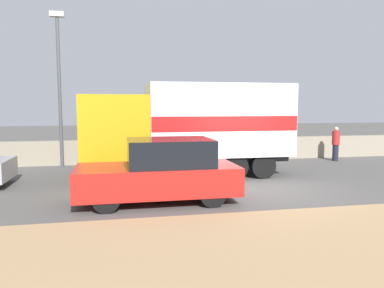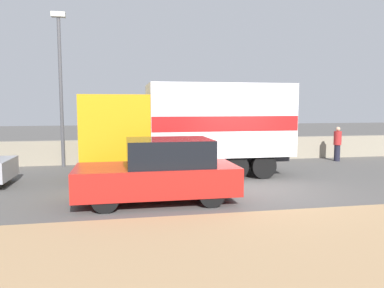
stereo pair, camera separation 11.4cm
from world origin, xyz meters
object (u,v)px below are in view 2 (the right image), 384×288
Objects in this scene: box_truck at (193,125)px; pedestrian at (337,143)px; street_lamp at (60,78)px; car_hatchback at (160,171)px.

box_truck is 7.71m from pedestrian.
street_lamp reaches higher than car_hatchback.
box_truck reaches higher than car_hatchback.
pedestrian is at bearing -146.56° from car_hatchback.
street_lamp is at bearing -30.85° from box_truck.
box_truck is 4.66× the size of pedestrian.
car_hatchback is (-1.58, -3.57, -1.05)m from box_truck.
box_truck is at bearing -30.85° from street_lamp.
street_lamp reaches higher than box_truck.
box_truck is 1.75× the size of car_hatchback.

